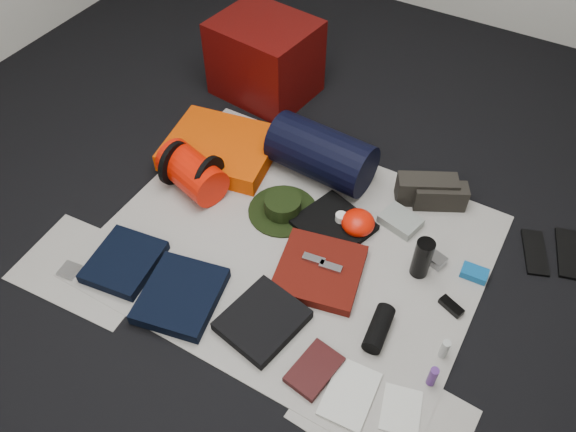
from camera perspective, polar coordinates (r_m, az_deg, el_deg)
The scene contains 37 objects.
floor at distance 2.49m, azimuth 0.56°, elevation -3.15°, with size 4.50×4.50×0.02m, color black.
newspaper_mat at distance 2.48m, azimuth 0.56°, elevation -2.97°, with size 1.60×1.30×0.01m, color beige.
newspaper_sheet_front_left at distance 2.55m, azimuth -19.71°, elevation -5.03°, with size 0.58×0.40×0.00m, color beige.
newspaper_sheet_front_right at distance 2.12m, azimuth 9.67°, elevation -19.23°, with size 0.58×0.40×0.00m, color beige.
red_cabinet at distance 3.18m, azimuth -2.34°, elevation 15.70°, with size 0.51×0.43×0.43m, color #4E0705.
sleeping_pad at distance 2.86m, azimuth -6.83°, elevation 6.84°, with size 0.52×0.43×0.10m, color #ED4902.
stuff_sack at distance 2.68m, azimuth -9.73°, elevation 4.39°, with size 0.19×0.19×0.32m, color red.
sack_strap_left at distance 2.72m, azimuth -11.45°, elevation 5.29°, with size 0.22×0.22×0.03m, color black.
sack_strap_right at distance 2.62m, azimuth -8.02°, elevation 3.84°, with size 0.22×0.22×0.03m, color black.
navy_duffel at distance 2.69m, azimuth 3.41°, elevation 6.34°, with size 0.26×0.26×0.49m, color black.
boonie_brim at distance 2.60m, azimuth -0.52°, elevation 0.53°, with size 0.32×0.32×0.01m, color black.
boonie_crown at distance 2.57m, azimuth -0.53°, elevation 1.15°, with size 0.17×0.17×0.07m, color black.
hiking_boot_left at distance 2.68m, azimuth 13.87°, elevation 2.64°, with size 0.27×0.10×0.14m, color black.
hiking_boot_right at distance 2.68m, azimuth 15.18°, elevation 1.96°, with size 0.24×0.09×0.12m, color black.
flip_flop_left at distance 2.67m, azimuth 23.79°, elevation -3.40°, with size 0.09×0.25×0.01m, color black.
flip_flop_right at distance 2.73m, azimuth 26.65°, elevation -3.44°, with size 0.10×0.27×0.02m, color black.
trousers_navy_a at distance 2.49m, azimuth -16.28°, elevation -4.48°, with size 0.27×0.30×0.05m, color black.
trousers_navy_b at distance 2.33m, azimuth -10.82°, elevation -7.94°, with size 0.30×0.34×0.05m, color black.
trousers_charcoal at distance 2.23m, azimuth -2.61°, elevation -10.55°, with size 0.27×0.30×0.05m, color black.
black_tshirt at distance 2.54m, azimuth 4.66°, elevation -0.90°, with size 0.30×0.28×0.03m, color black.
red_shirt at distance 2.37m, azimuth 3.23°, elevation -5.54°, with size 0.34×0.34×0.05m, color #550F09.
orange_stuff_sack at distance 2.51m, azimuth 7.13°, elevation -0.67°, with size 0.15×0.15×0.10m, color red.
first_aid_pouch at distance 2.59m, azimuth 11.36°, elevation -0.47°, with size 0.17×0.13×0.04m, color gray.
water_bottle at distance 2.37m, azimuth 13.48°, elevation -4.18°, with size 0.08×0.08×0.19m, color black.
speaker at distance 2.22m, azimuth 9.20°, elevation -11.20°, with size 0.08×0.08×0.19m, color black.
compact_camera at distance 2.48m, azimuth 14.57°, elevation -4.17°, with size 0.10×0.06×0.04m, color #A4A5A9.
cyan_case at distance 2.49m, azimuth 18.40°, elevation -5.53°, with size 0.11×0.07×0.03m, color #0F5695.
toiletry_purple at distance 2.16m, azimuth 14.48°, elevation -15.50°, with size 0.03×0.03×0.10m, color #4C2371.
toiletry_clear at distance 2.22m, azimuth 15.61°, elevation -12.89°, with size 0.03×0.03×0.09m, color #B1B6B1.
paperback_book at distance 2.15m, azimuth 2.70°, elevation -15.31°, with size 0.14×0.21×0.03m, color black.
map_booklet at distance 2.12m, azimuth 6.31°, elevation -17.52°, with size 0.16×0.24×0.01m, color silver.
map_printout at distance 2.13m, azimuth 11.42°, elevation -18.76°, with size 0.14×0.17×0.01m, color silver.
sunglasses at distance 2.37m, azimuth 16.25°, elevation -8.81°, with size 0.10×0.04×0.03m, color black.
key_cluster at distance 2.56m, azimuth -21.31°, elevation -5.17°, with size 0.08×0.08×0.01m, color #A4A5A9.
tape_roll at distance 2.53m, azimuth 5.41°, elevation -0.14°, with size 0.05×0.05×0.04m, color white.
energy_bar_a at distance 2.36m, azimuth 2.63°, elevation -4.38°, with size 0.10×0.04×0.01m, color #A4A5A9.
energy_bar_b at distance 2.34m, azimuth 4.36°, elevation -5.16°, with size 0.10×0.04×0.01m, color #A4A5A9.
Camera 1 is at (0.75, -1.34, 1.95)m, focal length 35.00 mm.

